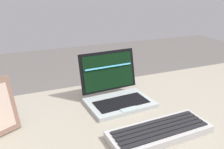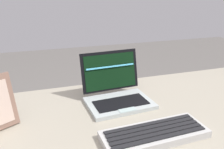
% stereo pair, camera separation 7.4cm
% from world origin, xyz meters
% --- Properties ---
extents(desk, '(1.74, 0.64, 0.73)m').
position_xyz_m(desk, '(0.00, 0.00, 0.66)').
color(desk, '#A39B87').
rests_on(desk, ground).
extents(laptop_front, '(0.27, 0.23, 0.19)m').
position_xyz_m(laptop_front, '(-0.03, 0.10, 0.77)').
color(laptop_front, '#B2BBBA').
rests_on(laptop_front, desk).
extents(external_keyboard, '(0.34, 0.14, 0.03)m').
position_xyz_m(external_keyboard, '(-0.00, -0.17, 0.74)').
color(external_keyboard, beige).
rests_on(external_keyboard, desk).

